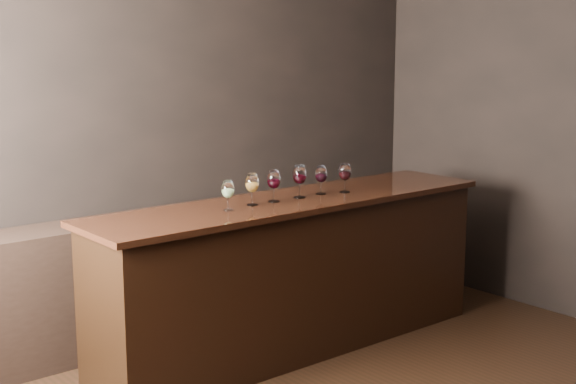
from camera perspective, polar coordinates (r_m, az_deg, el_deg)
room_shell at (r=3.83m, az=2.96°, el=7.24°), size 5.02×4.52×2.81m
bar_counter at (r=5.37m, az=0.43°, el=-6.06°), size 2.83×0.62×0.99m
bar_top at (r=5.24m, az=0.44°, el=-0.67°), size 2.93×0.69×0.04m
back_bar_shelf at (r=5.54m, az=-12.14°, el=-6.35°), size 2.45×0.40×0.88m
glass_white at (r=4.87m, az=-4.29°, el=0.13°), size 0.08×0.08×0.18m
glass_amber at (r=5.01m, az=-2.57°, el=0.58°), size 0.09×0.09×0.20m
glass_red_a at (r=5.12m, az=-1.02°, el=0.83°), size 0.09×0.09×0.20m
glass_red_b at (r=5.25m, az=0.83°, el=1.18°), size 0.09×0.09×0.22m
glass_red_c at (r=5.38m, az=2.37°, el=1.21°), size 0.08×0.08×0.19m
glass_red_d at (r=5.46m, az=4.07°, el=1.38°), size 0.08×0.08×0.20m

